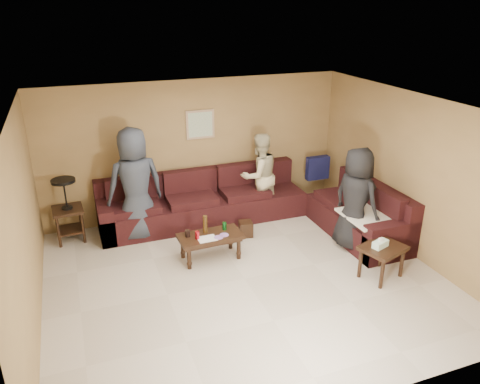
{
  "coord_description": "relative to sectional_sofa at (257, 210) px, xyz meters",
  "views": [
    {
      "loc": [
        -2.09,
        -5.42,
        3.74
      ],
      "look_at": [
        0.25,
        0.85,
        1.0
      ],
      "focal_mm": 35.0,
      "sensor_mm": 36.0,
      "label": 1
    }
  ],
  "objects": [
    {
      "name": "room",
      "position": [
        -0.81,
        -1.52,
        1.34
      ],
      "size": [
        5.6,
        5.5,
        2.5
      ],
      "color": "#BCB29F",
      "rests_on": "ground"
    },
    {
      "name": "side_table_right",
      "position": [
        1.06,
        -2.15,
        0.1
      ],
      "size": [
        0.73,
        0.66,
        0.64
      ],
      "rotation": [
        0.0,
        0.0,
        0.32
      ],
      "color": "black",
      "rests_on": "ground"
    },
    {
      "name": "wall_art",
      "position": [
        -0.71,
        0.96,
        1.37
      ],
      "size": [
        0.52,
        0.04,
        0.52
      ],
      "color": "#9F8163",
      "rests_on": "ground"
    },
    {
      "name": "coffee_table",
      "position": [
        -1.1,
        -0.78,
        0.02
      ],
      "size": [
        0.99,
        0.52,
        0.69
      ],
      "rotation": [
        0.0,
        0.0,
        0.03
      ],
      "color": "black",
      "rests_on": "ground"
    },
    {
      "name": "sectional_sofa",
      "position": [
        0.0,
        0.0,
        0.0
      ],
      "size": [
        4.65,
        2.9,
        0.97
      ],
      "color": "black",
      "rests_on": "ground"
    },
    {
      "name": "person_left",
      "position": [
        -2.02,
        0.34,
        0.63
      ],
      "size": [
        1.01,
        0.74,
        1.91
      ],
      "primitive_type": "imported",
      "rotation": [
        0.0,
        0.0,
        3.29
      ],
      "color": "#2B303B",
      "rests_on": "ground"
    },
    {
      "name": "person_middle",
      "position": [
        0.23,
        0.44,
        0.46
      ],
      "size": [
        0.87,
        0.73,
        1.57
      ],
      "primitive_type": "imported",
      "rotation": [
        0.0,
        0.0,
        3.34
      ],
      "color": "#BCB38B",
      "rests_on": "ground"
    },
    {
      "name": "waste_bin",
      "position": [
        -0.31,
        -0.27,
        -0.19
      ],
      "size": [
        0.25,
        0.25,
        0.26
      ],
      "primitive_type": "cube",
      "rotation": [
        0.0,
        0.0,
        -0.16
      ],
      "color": "black",
      "rests_on": "ground"
    },
    {
      "name": "person_right",
      "position": [
        1.17,
        -1.24,
        0.52
      ],
      "size": [
        0.76,
        0.95,
        1.69
      ],
      "primitive_type": "imported",
      "rotation": [
        0.0,
        0.0,
        1.87
      ],
      "color": "black",
      "rests_on": "ground"
    },
    {
      "name": "end_table_left",
      "position": [
        -3.12,
        0.62,
        0.24
      ],
      "size": [
        0.51,
        0.51,
        1.09
      ],
      "rotation": [
        0.0,
        0.0,
        0.06
      ],
      "color": "black",
      "rests_on": "ground"
    }
  ]
}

